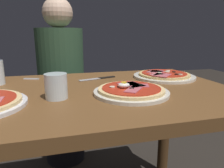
% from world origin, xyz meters
% --- Properties ---
extents(dining_table, '(1.20, 0.75, 0.72)m').
position_xyz_m(dining_table, '(0.00, 0.00, 0.60)').
color(dining_table, brown).
rests_on(dining_table, ground).
extents(pizza_foreground, '(0.28, 0.28, 0.05)m').
position_xyz_m(pizza_foreground, '(0.15, -0.10, 0.74)').
color(pizza_foreground, silver).
rests_on(pizza_foreground, dining_table).
extents(pizza_across_right, '(0.31, 0.31, 0.03)m').
position_xyz_m(pizza_across_right, '(0.42, 0.14, 0.73)').
color(pizza_across_right, silver).
rests_on(pizza_across_right, dining_table).
extents(water_glass_near, '(0.08, 0.08, 0.09)m').
position_xyz_m(water_glass_near, '(-0.12, -0.09, 0.76)').
color(water_glass_near, silver).
rests_on(water_glass_near, dining_table).
extents(fork, '(0.15, 0.07, 0.00)m').
position_xyz_m(fork, '(-0.21, 0.26, 0.73)').
color(fork, silver).
rests_on(fork, dining_table).
extents(knife, '(0.19, 0.07, 0.01)m').
position_xyz_m(knife, '(0.09, 0.19, 0.73)').
color(knife, silver).
rests_on(knife, dining_table).
extents(diner_person, '(0.32, 0.32, 1.18)m').
position_xyz_m(diner_person, '(-0.09, 0.68, 0.56)').
color(diner_person, black).
rests_on(diner_person, ground).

